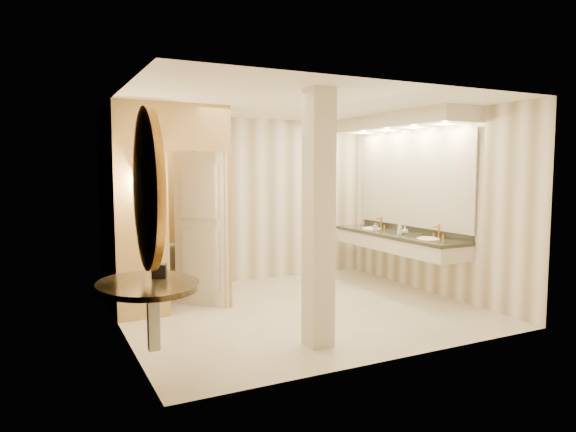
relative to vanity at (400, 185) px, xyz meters
name	(u,v)px	position (x,y,z in m)	size (l,w,h in m)	color
floor	(299,310)	(-1.98, -0.40, -1.63)	(4.50, 4.50, 0.00)	white
ceiling	(299,104)	(-1.98, -0.40, 1.07)	(4.50, 4.50, 0.00)	white
wall_back	(243,200)	(-1.98, 1.60, -0.28)	(4.50, 0.02, 2.70)	white
wall_front	(395,224)	(-1.98, -2.40, -0.28)	(4.50, 0.02, 2.70)	white
wall_left	(120,216)	(-4.23, -0.40, -0.28)	(0.02, 4.00, 2.70)	white
wall_right	(431,204)	(0.27, -0.40, -0.28)	(0.02, 4.00, 2.70)	white
toilet_closet	(193,204)	(-3.12, 0.56, -0.24)	(1.50, 1.55, 2.70)	tan
wall_sconce	(142,181)	(-3.90, 0.03, 0.10)	(0.14, 0.14, 0.42)	#C0863D
vanity	(400,185)	(0.00, 0.00, 0.00)	(0.75, 2.75, 2.09)	beige
console_shelf	(148,229)	(-4.19, -1.77, -0.28)	(1.11, 1.11, 2.01)	black
pillar	(319,219)	(-2.43, -1.70, -0.28)	(0.26, 0.26, 2.70)	beige
tissue_box	(159,271)	(-4.08, -1.63, -0.69)	(0.13, 0.13, 0.13)	black
toilet	(160,267)	(-3.42, 1.34, -1.23)	(0.44, 0.77, 0.79)	white
soap_bottle_a	(375,227)	(-0.13, 0.44, -0.69)	(0.06, 0.06, 0.12)	beige
soap_bottle_b	(405,230)	(-0.02, -0.17, -0.69)	(0.10, 0.10, 0.12)	silver
soap_bottle_c	(400,229)	(-0.14, -0.18, -0.66)	(0.07, 0.07, 0.19)	#C6B28C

